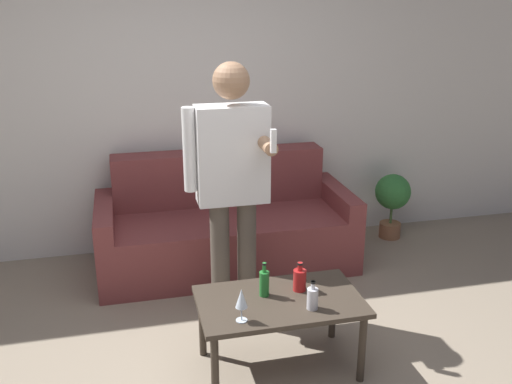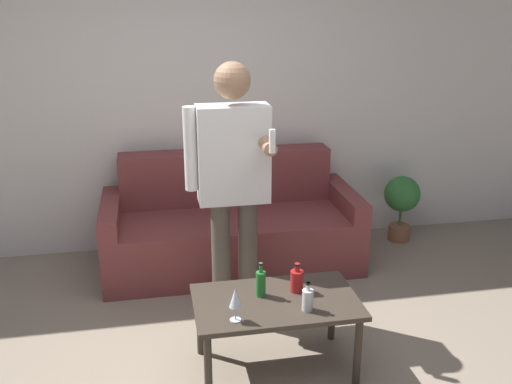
{
  "view_description": "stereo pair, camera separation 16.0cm",
  "coord_description": "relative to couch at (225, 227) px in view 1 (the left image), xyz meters",
  "views": [
    {
      "loc": [
        -0.52,
        -2.51,
        2.11
      ],
      "look_at": [
        0.26,
        0.76,
        0.95
      ],
      "focal_mm": 40.0,
      "sensor_mm": 36.0,
      "label": 1
    },
    {
      "loc": [
        -0.37,
        -2.55,
        2.11
      ],
      "look_at": [
        0.26,
        0.76,
        0.95
      ],
      "focal_mm": 40.0,
      "sensor_mm": 36.0,
      "label": 2
    }
  ],
  "objects": [
    {
      "name": "wall_back",
      "position": [
        -0.24,
        0.47,
        1.03
      ],
      "size": [
        8.0,
        0.06,
        2.7
      ],
      "color": "silver",
      "rests_on": "ground_plane"
    },
    {
      "name": "potted_plant",
      "position": [
        1.57,
        0.17,
        0.07
      ],
      "size": [
        0.32,
        0.32,
        0.6
      ],
      "color": "#936042",
      "rests_on": "ground_plane"
    },
    {
      "name": "wine_glass_near",
      "position": [
        -0.21,
        -1.65,
        0.27
      ],
      "size": [
        0.07,
        0.07,
        0.19
      ],
      "color": "silver",
      "rests_on": "coffee_table"
    },
    {
      "name": "coffee_table",
      "position": [
        0.05,
        -1.47,
        0.09
      ],
      "size": [
        0.95,
        0.56,
        0.46
      ],
      "color": "#3D3328",
      "rests_on": "ground_plane"
    },
    {
      "name": "bottle_dark",
      "position": [
        0.19,
        -1.4,
        0.21
      ],
      "size": [
        0.08,
        0.08,
        0.18
      ],
      "color": "#B21E1E",
      "rests_on": "coffee_table"
    },
    {
      "name": "bottle_orange",
      "position": [
        0.19,
        -1.62,
        0.21
      ],
      "size": [
        0.06,
        0.06,
        0.17
      ],
      "color": "silver",
      "rests_on": "coffee_table"
    },
    {
      "name": "couch",
      "position": [
        0.0,
        0.0,
        0.0
      ],
      "size": [
        2.03,
        0.87,
        0.89
      ],
      "color": "brown",
      "rests_on": "ground_plane"
    },
    {
      "name": "person_standing_front",
      "position": [
        -0.1,
        -0.82,
        0.7
      ],
      "size": [
        0.54,
        0.45,
        1.74
      ],
      "color": "brown",
      "rests_on": "ground_plane"
    },
    {
      "name": "bottle_green",
      "position": [
        -0.03,
        -1.41,
        0.22
      ],
      "size": [
        0.06,
        0.06,
        0.21
      ],
      "color": "#23752D",
      "rests_on": "coffee_table"
    }
  ]
}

